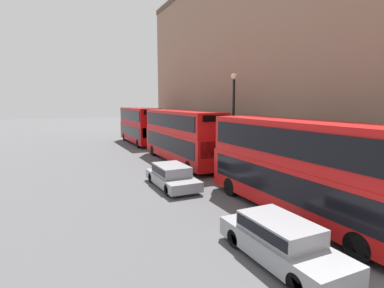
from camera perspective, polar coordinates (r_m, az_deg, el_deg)
name	(u,v)px	position (r m, az deg, el deg)	size (l,w,h in m)	color
bus_leading	(300,164)	(13.98, 19.87, -3.67)	(2.59, 10.76, 4.28)	red
bus_second_in_queue	(181,134)	(25.06, -2.07, 1.87)	(2.59, 11.49, 4.37)	red
bus_third_in_queue	(140,124)	(37.35, -9.96, 3.77)	(2.59, 10.14, 4.39)	#B20C0F
car_dark_sedan	(280,240)	(10.36, 16.49, -17.08)	(1.76, 4.65, 1.38)	gray
car_hatchback	(172,175)	(18.14, -3.87, -5.95)	(1.90, 4.62, 1.33)	gray
street_lamp	(233,113)	(20.94, 7.90, 5.79)	(0.44, 0.44, 7.03)	black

